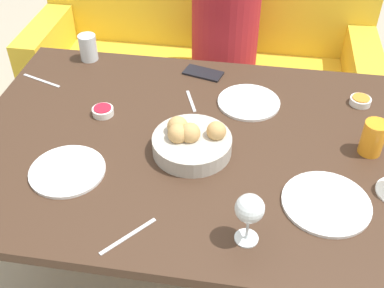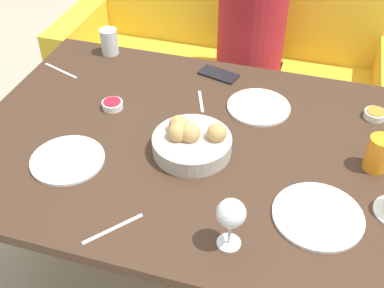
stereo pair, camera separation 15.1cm
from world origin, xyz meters
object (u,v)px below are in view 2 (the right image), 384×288
object	(u,v)px
plate_near_right	(318,216)
knife_silver	(113,229)
bread_basket	(192,141)
seated_person	(248,66)
cell_phone	(219,74)
water_tumbler	(109,42)
plate_far_center	(259,107)
couch	(228,77)
plate_near_left	(68,160)
juice_glass	(378,154)
wine_glass	(231,215)
spoon_coffee	(201,101)
fork_silver	(61,71)
jam_bowl_berry	(112,105)
jam_bowl_honey	(375,114)

from	to	relation	value
plate_near_right	knife_silver	size ratio (longest dim) A/B	1.74
bread_basket	seated_person	bearing A→B (deg)	89.52
cell_phone	water_tumbler	bearing A→B (deg)	175.32
plate_near_right	water_tumbler	size ratio (longest dim) A/B	2.37
plate_far_center	knife_silver	distance (m)	0.71
plate_far_center	plate_near_right	bearing A→B (deg)	-61.25
couch	plate_far_center	bearing A→B (deg)	-70.57
plate_near_left	plate_far_center	size ratio (longest dim) A/B	1.03
juice_glass	wine_glass	distance (m)	0.55
plate_near_right	juice_glass	size ratio (longest dim) A/B	2.21
bread_basket	juice_glass	size ratio (longest dim) A/B	2.21
couch	spoon_coffee	distance (m)	0.93
couch	fork_silver	distance (m)	1.02
bread_basket	plate_far_center	size ratio (longest dim) A/B	1.12
plate_near_left	spoon_coffee	distance (m)	0.53
wine_glass	jam_bowl_berry	distance (m)	0.72
plate_near_left	fork_silver	distance (m)	0.55
plate_near_right	fork_silver	xyz separation A→B (m)	(-1.05, 0.48, -0.00)
seated_person	jam_bowl_berry	world-z (taller)	seated_person
couch	fork_silver	size ratio (longest dim) A/B	10.14
juice_glass	jam_bowl_honey	bearing A→B (deg)	90.28
plate_near_right	cell_phone	distance (m)	0.77
plate_near_left	plate_near_right	distance (m)	0.77
juice_glass	water_tumbler	world-z (taller)	juice_glass
plate_far_center	jam_bowl_berry	size ratio (longest dim) A/B	3.01
wine_glass	seated_person	bearing A→B (deg)	98.56
wine_glass	fork_silver	xyz separation A→B (m)	(-0.83, 0.64, -0.11)
plate_near_left	wine_glass	xyz separation A→B (m)	(0.55, -0.17, 0.11)
jam_bowl_honey	fork_silver	xyz separation A→B (m)	(-1.19, -0.04, -0.01)
water_tumbler	jam_bowl_berry	world-z (taller)	water_tumbler
juice_glass	wine_glass	world-z (taller)	wine_glass
juice_glass	water_tumbler	distance (m)	1.14
bread_basket	juice_glass	bearing A→B (deg)	8.69
water_tumbler	bread_basket	bearing A→B (deg)	-44.78
plate_near_right	plate_far_center	distance (m)	0.52
bread_basket	juice_glass	xyz separation A→B (m)	(0.56, 0.09, 0.02)
fork_silver	spoon_coffee	bearing A→B (deg)	-4.19
cell_phone	bread_basket	bearing A→B (deg)	-86.44
jam_bowl_berry	knife_silver	world-z (taller)	jam_bowl_berry
water_tumbler	wine_glass	size ratio (longest dim) A/B	0.68
plate_near_left	fork_silver	xyz separation A→B (m)	(-0.28, 0.47, -0.00)
plate_near_right	wine_glass	distance (m)	0.29
juice_glass	spoon_coffee	world-z (taller)	juice_glass
plate_far_center	cell_phone	xyz separation A→B (m)	(-0.19, 0.17, -0.00)
spoon_coffee	wine_glass	bearing A→B (deg)	-67.65
plate_far_center	jam_bowl_berry	distance (m)	0.52
fork_silver	jam_bowl_honey	bearing A→B (deg)	1.84
plate_near_right	bread_basket	bearing A→B (deg)	157.99
bread_basket	fork_silver	size ratio (longest dim) A/B	1.46
bread_basket	plate_near_left	distance (m)	0.39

